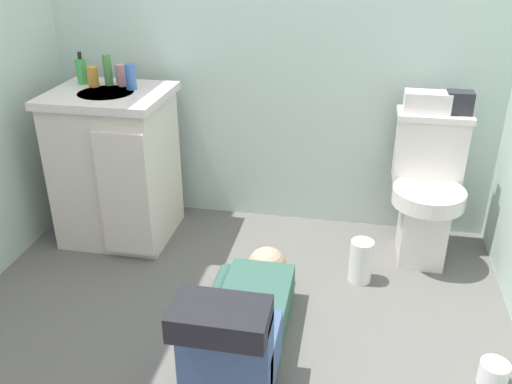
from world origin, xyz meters
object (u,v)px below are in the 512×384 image
(bottle_pink, at_px, (122,75))
(bottle_blue, at_px, (131,77))
(paper_towel_roll, at_px, (361,261))
(bottle_green, at_px, (108,70))
(vanity_cabinet, at_px, (116,165))
(soap_dispenser, at_px, (82,71))
(toilet_paper_roll, at_px, (493,374))
(person_plumber, at_px, (244,320))
(tissue_box, at_px, (427,102))
(toilet, at_px, (426,190))
(toiletry_bag, at_px, (460,102))
(faucet, at_px, (118,75))
(bottle_amber, at_px, (93,77))

(bottle_pink, relative_size, bottle_blue, 0.89)
(paper_towel_roll, bearing_deg, bottle_green, 166.02)
(vanity_cabinet, relative_size, soap_dispenser, 4.94)
(bottle_blue, distance_m, paper_towel_roll, 1.47)
(vanity_cabinet, distance_m, toilet_paper_roll, 2.04)
(person_plumber, distance_m, tissue_box, 1.39)
(toilet, height_order, toilet_paper_roll, toilet)
(person_plumber, height_order, tissue_box, tissue_box)
(soap_dispenser, bearing_deg, toiletry_bag, 1.99)
(person_plumber, relative_size, toilet_paper_roll, 9.68)
(toilet, xyz_separation_m, soap_dispenser, (-1.82, 0.02, 0.52))
(vanity_cabinet, distance_m, toiletry_bag, 1.78)
(vanity_cabinet, bearing_deg, faucet, 91.31)
(person_plumber, xyz_separation_m, toilet_paper_roll, (0.96, 0.02, -0.13))
(vanity_cabinet, bearing_deg, bottle_amber, 143.57)
(tissue_box, xyz_separation_m, bottle_green, (-1.62, -0.07, 0.10))
(faucet, bearing_deg, bottle_green, -150.71)
(soap_dispenser, height_order, bottle_amber, soap_dispenser)
(tissue_box, bearing_deg, bottle_pink, -177.26)
(soap_dispenser, bearing_deg, toilet, -0.75)
(paper_towel_roll, bearing_deg, toilet_paper_roll, -49.41)
(vanity_cabinet, distance_m, bottle_blue, 0.48)
(toiletry_bag, relative_size, bottle_green, 0.77)
(toilet, distance_m, faucet, 1.70)
(soap_dispenser, bearing_deg, bottle_pink, -1.84)
(bottle_pink, bearing_deg, toilet, -0.60)
(vanity_cabinet, height_order, toilet_paper_roll, vanity_cabinet)
(vanity_cabinet, bearing_deg, person_plumber, -43.79)
(toilet, height_order, person_plumber, toilet)
(bottle_pink, bearing_deg, bottle_amber, -165.41)
(toiletry_bag, distance_m, bottle_amber, 1.84)
(bottle_green, distance_m, bottle_pink, 0.08)
(toilet, distance_m, bottle_pink, 1.67)
(bottle_green, bearing_deg, faucet, 29.29)
(soap_dispenser, distance_m, bottle_amber, 0.10)
(toiletry_bag, bearing_deg, soap_dispenser, -178.01)
(toilet, relative_size, person_plumber, 0.70)
(toiletry_bag, height_order, toilet_paper_roll, toiletry_bag)
(person_plumber, xyz_separation_m, bottle_green, (-0.92, 0.96, 0.72))
(person_plumber, xyz_separation_m, bottle_blue, (-0.77, 0.90, 0.71))
(vanity_cabinet, xyz_separation_m, tissue_box, (1.58, 0.19, 0.38))
(tissue_box, xyz_separation_m, paper_towel_roll, (-0.26, -0.41, -0.69))
(toilet, height_order, paper_towel_roll, toilet)
(vanity_cabinet, distance_m, person_plumber, 1.23)
(toilet, distance_m, toiletry_bag, 0.46)
(toiletry_bag, bearing_deg, vanity_cabinet, -173.64)
(bottle_amber, bearing_deg, tissue_box, 3.76)
(bottle_amber, relative_size, bottle_pink, 0.92)
(person_plumber, height_order, bottle_green, bottle_green)
(soap_dispenser, distance_m, paper_towel_roll, 1.74)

